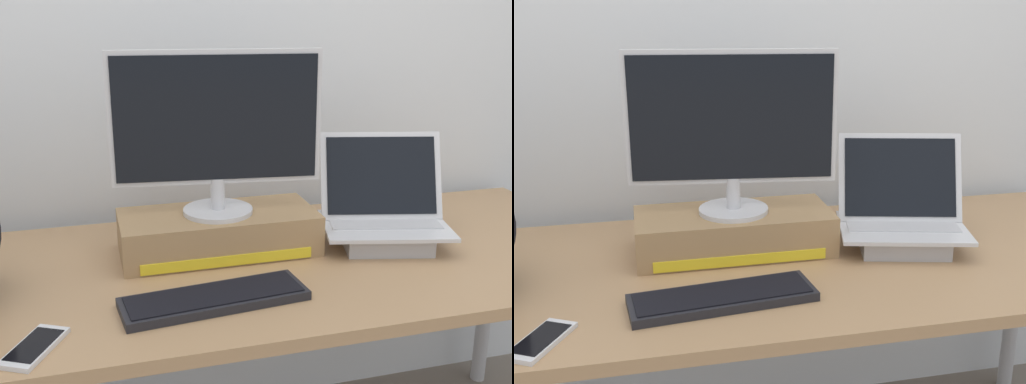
# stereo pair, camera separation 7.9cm
# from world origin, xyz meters

# --- Properties ---
(back_wall) EXTENTS (7.00, 0.10, 2.60)m
(back_wall) POSITION_xyz_m (0.00, 0.49, 1.30)
(back_wall) COLOR silver
(back_wall) RESTS_ON ground
(desk) EXTENTS (2.01, 0.77, 0.72)m
(desk) POSITION_xyz_m (0.00, 0.00, 0.66)
(desk) COLOR #A87F56
(desk) RESTS_ON ground
(toner_box_yellow) EXTENTS (0.50, 0.23, 0.10)m
(toner_box_yellow) POSITION_xyz_m (-0.08, 0.09, 0.77)
(toner_box_yellow) COLOR #9E7A51
(toner_box_yellow) RESTS_ON desk
(desktop_monitor) EXTENTS (0.52, 0.18, 0.41)m
(desktop_monitor) POSITION_xyz_m (-0.08, 0.09, 1.04)
(desktop_monitor) COLOR silver
(desktop_monitor) RESTS_ON toner_box_yellow
(open_laptop) EXTENTS (0.38, 0.31, 0.28)m
(open_laptop) POSITION_xyz_m (0.36, 0.03, 0.78)
(open_laptop) COLOR #ADADB2
(open_laptop) RESTS_ON desk
(external_keyboard) EXTENTS (0.41, 0.17, 0.02)m
(external_keyboard) POSITION_xyz_m (-0.15, -0.20, 0.73)
(external_keyboard) COLOR black
(external_keyboard) RESTS_ON desk
(cell_phone) EXTENTS (0.13, 0.16, 0.01)m
(cell_phone) POSITION_xyz_m (-0.51, -0.29, 0.72)
(cell_phone) COLOR silver
(cell_phone) RESTS_ON desk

